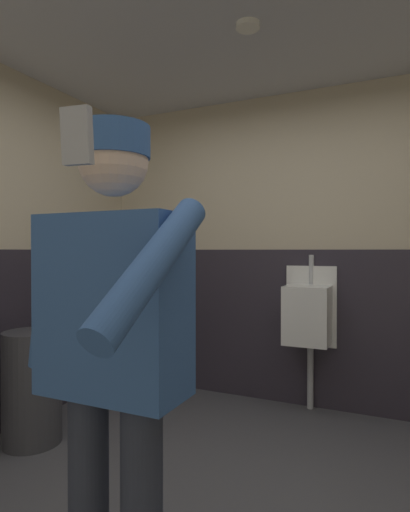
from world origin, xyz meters
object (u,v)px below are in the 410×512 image
object	(u,v)px
person	(112,330)
cell_phone	(77,136)
urinal_solo	(308,314)
trash_bin	(32,387)

from	to	relation	value
person	cell_phone	xyz separation A→B (m)	(0.30, -0.50, 0.49)
urinal_solo	trash_bin	distance (m)	2.07
urinal_solo	person	bearing A→B (deg)	-96.11
urinal_solo	cell_phone	world-z (taller)	cell_phone
cell_phone	person	bearing A→B (deg)	112.79
person	cell_phone	world-z (taller)	person
urinal_solo	cell_phone	bearing A→B (deg)	-88.53
person	cell_phone	distance (m)	0.76
urinal_solo	person	distance (m)	2.20
person	trash_bin	distance (m)	1.71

